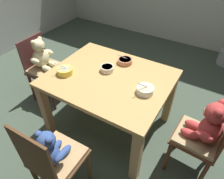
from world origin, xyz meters
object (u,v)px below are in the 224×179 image
Objects in this scene: dining_table at (109,86)px; porridge_bowl_white_near_right at (145,90)px; teddy_chair_near_front at (53,155)px; porridge_bowl_cream_center at (107,69)px; porridge_bowl_yellow_near_left at (65,71)px; teddy_chair_near_right at (206,130)px; porridge_bowl_terracotta_far_center at (125,61)px; teddy_chair_near_left at (43,62)px.

porridge_bowl_white_near_right is (0.40, -0.04, 0.15)m from dining_table.
porridge_bowl_cream_center is (-0.10, 0.93, 0.21)m from teddy_chair_near_front.
porridge_bowl_white_near_right is 0.81m from porridge_bowl_yellow_near_left.
teddy_chair_near_right is at bearing 5.12° from porridge_bowl_yellow_near_left.
porridge_bowl_white_near_right is 0.96× the size of porridge_bowl_yellow_near_left.
porridge_bowl_cream_center is 0.87× the size of porridge_bowl_yellow_near_left.
teddy_chair_near_right is 0.59m from porridge_bowl_white_near_right.
porridge_bowl_cream_center is (-0.07, 0.07, 0.15)m from dining_table.
porridge_bowl_white_near_right is at bearing -41.29° from porridge_bowl_terracotta_far_center.
teddy_chair_near_left is 1.37m from porridge_bowl_white_near_right.
dining_table is 7.47× the size of porridge_bowl_yellow_near_left.
teddy_chair_near_front is 5.87× the size of porridge_bowl_yellow_near_left.
porridge_bowl_white_near_right is at bearing -5.98° from dining_table.
dining_table is 1.27× the size of teddy_chair_near_front.
teddy_chair_near_front reaches higher than porridge_bowl_white_near_right.
teddy_chair_near_right reaches higher than dining_table.
dining_table is 0.97m from teddy_chair_near_right.
porridge_bowl_terracotta_far_center is 0.63m from porridge_bowl_yellow_near_left.
porridge_bowl_white_near_right is (0.47, -0.11, 0.00)m from porridge_bowl_cream_center.
dining_table is 0.33m from porridge_bowl_terracotta_far_center.
dining_table is 0.86m from teddy_chair_near_front.
porridge_bowl_terracotta_far_center is (0.98, 0.27, 0.19)m from teddy_chair_near_left.
porridge_bowl_white_near_right is (-0.57, 0.02, 0.17)m from teddy_chair_near_right.
porridge_bowl_white_near_right is at bearing -25.15° from teddy_chair_near_front.
teddy_chair_near_front is at bearing -57.58° from porridge_bowl_yellow_near_left.
dining_table is at bearing -2.62° from teddy_chair_near_left.
teddy_chair_near_front is 0.83m from porridge_bowl_yellow_near_left.
teddy_chair_near_front is 1.17m from porridge_bowl_terracotta_far_center.
porridge_bowl_yellow_near_left is (-0.33, -0.25, 0.00)m from porridge_bowl_cream_center.
teddy_chair_near_right is at bearing -1.82° from porridge_bowl_white_near_right.
teddy_chair_near_front is 6.11× the size of porridge_bowl_white_near_right.
porridge_bowl_yellow_near_left reaches higher than porridge_bowl_terracotta_far_center.
teddy_chair_near_left reaches higher than porridge_bowl_yellow_near_left.
teddy_chair_near_left is (-0.96, 0.02, -0.05)m from dining_table.
teddy_chair_near_front reaches higher than porridge_bowl_yellow_near_left.
porridge_bowl_yellow_near_left reaches higher than porridge_bowl_cream_center.
teddy_chair_near_front reaches higher than teddy_chair_near_left.
porridge_bowl_terracotta_far_center is at bearing 14.24° from teddy_chair_near_left.
teddy_chair_near_front reaches higher than porridge_bowl_cream_center.
teddy_chair_near_right is at bearing -3.70° from teddy_chair_near_left.
porridge_bowl_cream_center is (0.89, 0.05, 0.19)m from teddy_chair_near_left.
teddy_chair_near_left is at bearing 178.63° from dining_table.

